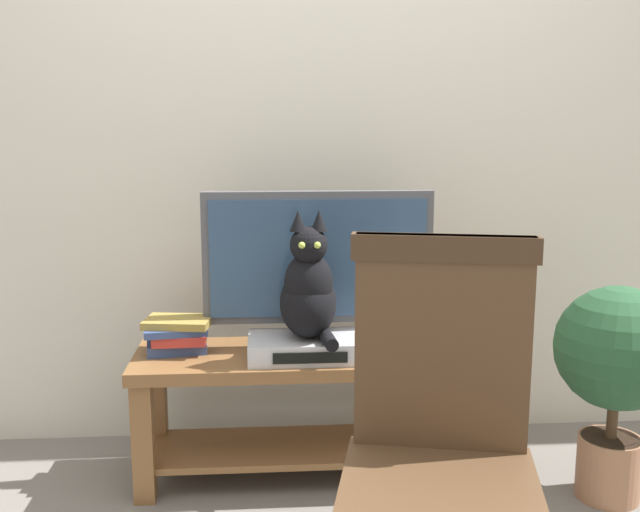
{
  "coord_description": "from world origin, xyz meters",
  "views": [
    {
      "loc": [
        -0.17,
        -1.97,
        1.26
      ],
      "look_at": [
        -0.0,
        0.45,
        0.82
      ],
      "focal_mm": 41.06,
      "sensor_mm": 36.0,
      "label": 1
    }
  ],
  "objects_px": {
    "media_box": "(308,347)",
    "potted_plant": "(616,364)",
    "tv": "(318,265)",
    "book_stack": "(178,334)",
    "tv_stand": "(319,391)",
    "wooden_chair": "(440,435)",
    "cat": "(309,291)"
  },
  "relations": [
    {
      "from": "media_box",
      "to": "potted_plant",
      "type": "height_order",
      "value": "potted_plant"
    },
    {
      "from": "tv",
      "to": "book_stack",
      "type": "bearing_deg",
      "value": -176.1
    },
    {
      "from": "tv_stand",
      "to": "book_stack",
      "type": "xyz_separation_m",
      "value": [
        -0.49,
        0.03,
        0.21
      ]
    },
    {
      "from": "tv_stand",
      "to": "potted_plant",
      "type": "distance_m",
      "value": 1.01
    },
    {
      "from": "media_box",
      "to": "book_stack",
      "type": "height_order",
      "value": "book_stack"
    },
    {
      "from": "tv",
      "to": "wooden_chair",
      "type": "height_order",
      "value": "tv"
    },
    {
      "from": "potted_plant",
      "to": "tv",
      "type": "bearing_deg",
      "value": 162.89
    },
    {
      "from": "tv_stand",
      "to": "potted_plant",
      "type": "height_order",
      "value": "potted_plant"
    },
    {
      "from": "book_stack",
      "to": "cat",
      "type": "bearing_deg",
      "value": -12.45
    },
    {
      "from": "media_box",
      "to": "book_stack",
      "type": "xyz_separation_m",
      "value": [
        -0.45,
        0.09,
        0.03
      ]
    },
    {
      "from": "book_stack",
      "to": "potted_plant",
      "type": "bearing_deg",
      "value": -10.24
    },
    {
      "from": "media_box",
      "to": "potted_plant",
      "type": "bearing_deg",
      "value": -10.03
    },
    {
      "from": "tv_stand",
      "to": "cat",
      "type": "bearing_deg",
      "value": -118.2
    },
    {
      "from": "wooden_chair",
      "to": "book_stack",
      "type": "xyz_separation_m",
      "value": [
        -0.69,
        1.01,
        -0.06
      ]
    },
    {
      "from": "cat",
      "to": "wooden_chair",
      "type": "relative_size",
      "value": 0.44
    },
    {
      "from": "tv_stand",
      "to": "cat",
      "type": "relative_size",
      "value": 2.93
    },
    {
      "from": "tv",
      "to": "book_stack",
      "type": "xyz_separation_m",
      "value": [
        -0.5,
        -0.03,
        -0.23
      ]
    },
    {
      "from": "media_box",
      "to": "book_stack",
      "type": "relative_size",
      "value": 1.67
    },
    {
      "from": "tv_stand",
      "to": "book_stack",
      "type": "distance_m",
      "value": 0.54
    },
    {
      "from": "tv",
      "to": "potted_plant",
      "type": "height_order",
      "value": "tv"
    },
    {
      "from": "potted_plant",
      "to": "media_box",
      "type": "bearing_deg",
      "value": 169.97
    },
    {
      "from": "wooden_chair",
      "to": "potted_plant",
      "type": "relative_size",
      "value": 1.38
    },
    {
      "from": "tv_stand",
      "to": "cat",
      "type": "xyz_separation_m",
      "value": [
        -0.04,
        -0.07,
        0.38
      ]
    },
    {
      "from": "tv",
      "to": "wooden_chair",
      "type": "bearing_deg",
      "value": -79.23
    },
    {
      "from": "tv",
      "to": "cat",
      "type": "relative_size",
      "value": 1.84
    },
    {
      "from": "tv_stand",
      "to": "tv",
      "type": "bearing_deg",
      "value": 89.97
    },
    {
      "from": "cat",
      "to": "wooden_chair",
      "type": "bearing_deg",
      "value": -75.3
    },
    {
      "from": "media_box",
      "to": "wooden_chair",
      "type": "bearing_deg",
      "value": -75.45
    },
    {
      "from": "cat",
      "to": "tv",
      "type": "bearing_deg",
      "value": 73.32
    },
    {
      "from": "tv",
      "to": "cat",
      "type": "xyz_separation_m",
      "value": [
        -0.04,
        -0.13,
        -0.06
      ]
    },
    {
      "from": "cat",
      "to": "tv_stand",
      "type": "bearing_deg",
      "value": 61.8
    },
    {
      "from": "tv",
      "to": "media_box",
      "type": "relative_size",
      "value": 1.97
    }
  ]
}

